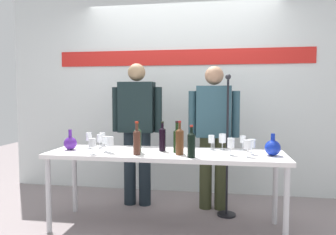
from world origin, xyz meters
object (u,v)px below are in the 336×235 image
object	(u,v)px
wine_bottle_5	(162,138)
wine_glass_left_0	(89,137)
presenter_right	(214,129)
wine_glass_right_1	(231,143)
decanter_blue_right	(273,148)
wine_glass_left_2	(92,143)
wine_glass_right_3	(222,139)
wine_glass_right_4	(243,140)
wine_bottle_3	(180,140)
wine_glass_right_2	(211,139)
microphone_stand	(227,169)
wine_bottle_4	(138,139)
wine_glass_left_3	(105,140)
decanter_blue_left	(70,143)
wine_bottle_0	(137,141)
wine_bottle_1	(177,139)
wine_glass_left_5	(100,139)
wine_glass_left_1	(110,142)
wine_glass_right_0	(252,144)
wine_glass_left_4	(103,136)
wine_glass_right_5	(248,145)
display_table	(165,158)
presenter_left	(137,125)
wine_bottle_2	(191,144)

from	to	relation	value
wine_bottle_5	wine_glass_left_0	xyz separation A→B (m)	(-0.79, 0.07, -0.01)
presenter_right	wine_glass_right_1	bearing A→B (deg)	-76.08
decanter_blue_right	wine_glass_left_2	distance (m)	1.65
wine_glass_right_3	wine_glass_right_4	size ratio (longest dim) A/B	1.14
decanter_blue_right	wine_glass_right_4	size ratio (longest dim) A/B	1.43
wine_bottle_3	wine_glass_right_2	bearing A→B (deg)	49.27
wine_bottle_3	wine_glass_right_2	xyz separation A→B (m)	(0.28, 0.33, -0.03)
decanter_blue_right	microphone_stand	distance (m)	0.68
wine_glass_left_0	wine_glass_right_3	bearing A→B (deg)	4.48
wine_bottle_4	wine_glass_left_3	world-z (taller)	wine_bottle_4
decanter_blue_left	wine_glass_left_2	distance (m)	0.38
wine_bottle_0	wine_bottle_1	bearing A→B (deg)	25.93
decanter_blue_left	wine_bottle_4	world-z (taller)	wine_bottle_4
wine_glass_right_2	microphone_stand	size ratio (longest dim) A/B	0.10
wine_bottle_5	wine_glass_right_4	size ratio (longest dim) A/B	2.06
wine_bottle_4	wine_glass_left_0	world-z (taller)	wine_bottle_4
wine_glass_left_5	wine_glass_left_1	bearing A→B (deg)	-52.80
decanter_blue_right	wine_glass_right_0	distance (m)	0.19
wine_bottle_0	wine_glass_right_4	xyz separation A→B (m)	(0.98, 0.42, -0.03)
presenter_right	wine_glass_left_4	bearing A→B (deg)	-163.74
wine_glass_left_0	wine_glass_right_1	xyz separation A→B (m)	(1.45, -0.18, -0.00)
wine_glass_right_0	wine_glass_right_5	distance (m)	0.13
wine_glass_left_4	wine_glass_right_0	distance (m)	1.57
wine_bottle_3	wine_glass_left_5	xyz separation A→B (m)	(-0.87, 0.25, -0.04)
wine_glass_left_2	microphone_stand	distance (m)	1.45
wine_glass_left_5	decanter_blue_right	bearing A→B (deg)	-5.74
wine_glass_left_5	microphone_stand	distance (m)	1.39
wine_glass_left_2	wine_glass_left_5	world-z (taller)	wine_glass_left_2
wine_glass_right_4	wine_glass_left_2	bearing A→B (deg)	-160.95
decanter_blue_right	wine_glass_left_4	world-z (taller)	decanter_blue_right
wine_glass_right_1	presenter_right	bearing A→B (deg)	103.92
wine_glass_left_3	wine_glass_left_5	xyz separation A→B (m)	(-0.14, 0.22, -0.02)
decanter_blue_left	wine_glass_left_3	xyz separation A→B (m)	(0.39, -0.04, 0.04)
decanter_blue_right	wine_glass_left_0	world-z (taller)	decanter_blue_right
decanter_blue_left	wine_glass_left_5	distance (m)	0.30
wine_bottle_1	display_table	bearing A→B (deg)	177.31
wine_bottle_1	wine_glass_left_2	xyz separation A→B (m)	(-0.76, -0.23, -0.02)
wine_glass_right_0	presenter_left	bearing A→B (deg)	153.57
decanter_blue_right	wine_glass_right_1	distance (m)	0.38
wine_glass_right_0	wine_glass_left_1	bearing A→B (deg)	-174.22
wine_glass_left_0	wine_glass_left_2	xyz separation A→B (m)	(0.18, -0.34, -0.01)
display_table	wine_glass_left_5	xyz separation A→B (m)	(-0.72, 0.14, 0.16)
presenter_left	wine_glass_left_1	size ratio (longest dim) A/B	10.69
wine_bottle_2	wine_glass_right_3	distance (m)	0.53
display_table	wine_glass_right_5	xyz separation A→B (m)	(0.76, -0.13, 0.17)
decanter_blue_right	wine_glass_left_3	distance (m)	1.57
wine_bottle_3	wine_glass_left_0	distance (m)	1.01
wine_glass_right_4	wine_bottle_0	bearing A→B (deg)	-156.63
wine_glass_right_2	decanter_blue_right	bearing A→B (deg)	-23.48
wine_bottle_1	wine_glass_right_1	bearing A→B (deg)	-7.54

